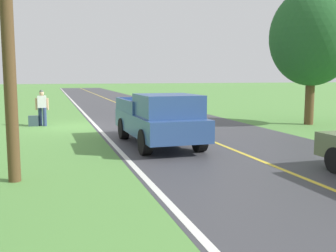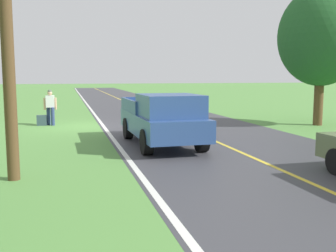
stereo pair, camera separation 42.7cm
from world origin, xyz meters
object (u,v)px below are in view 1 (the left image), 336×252
object	(u,v)px
hitchhiker_walking	(42,106)
tree_far_side_near	(312,37)
pickup_truck_passing	(160,118)
suitcase_carried	(33,121)

from	to	relation	value
hitchhiker_walking	tree_far_side_near	distance (m)	13.54
tree_far_side_near	pickup_truck_passing	bearing A→B (deg)	23.02
pickup_truck_passing	tree_far_side_near	distance (m)	10.05
hitchhiker_walking	suitcase_carried	world-z (taller)	hitchhiker_walking
hitchhiker_walking	suitcase_carried	distance (m)	0.84
pickup_truck_passing	tree_far_side_near	xyz separation A→B (m)	(-8.74, -3.71, 3.31)
suitcase_carried	tree_far_side_near	distance (m)	14.12
tree_far_side_near	hitchhiker_walking	bearing A→B (deg)	-14.34
suitcase_carried	tree_far_side_near	world-z (taller)	tree_far_side_near
pickup_truck_passing	tree_far_side_near	bearing A→B (deg)	-156.98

